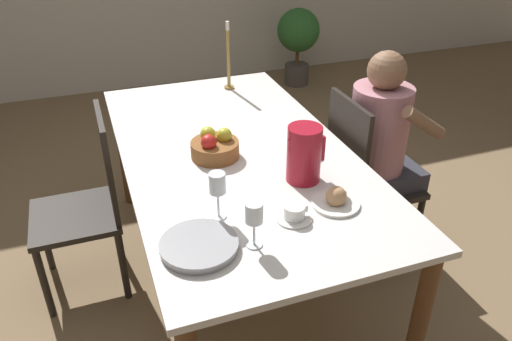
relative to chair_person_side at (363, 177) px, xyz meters
The scene contains 15 objects.
ground_plane 0.86m from the chair_person_side, behind, with size 20.00×20.00×0.00m, color #7F6647.
dining_table 0.72m from the chair_person_side, behind, with size 1.04×1.95×0.77m.
chair_person_side is the anchor object (origin of this frame).
chair_opposite 1.42m from the chair_person_side, 169.91° to the left, with size 0.42×0.42×0.95m.
person_seated 0.22m from the chair_person_side, ahead, with size 0.39×0.41×1.18m.
red_pitcher 0.71m from the chair_person_side, 149.13° to the right, with size 0.17×0.15×0.25m.
wine_glass_water 1.10m from the chair_person_side, 154.31° to the right, with size 0.06×0.06×0.19m.
wine_glass_juice 1.14m from the chair_person_side, 142.70° to the right, with size 0.06×0.06×0.18m.
teacup_near_person 0.91m from the chair_person_side, 139.93° to the right, with size 0.14×0.14×0.06m.
teacup_across 0.50m from the chair_person_side, 164.43° to the right, with size 0.14×0.14×0.06m.
serving_tray 1.24m from the chair_person_side, 149.84° to the right, with size 0.28×0.28×0.03m.
bread_plate 0.76m from the chair_person_side, 131.70° to the right, with size 0.19×0.19×0.08m.
fruit_bowl 0.87m from the chair_person_side, behind, with size 0.22×0.22×0.13m.
candlestick_tall 1.05m from the chair_person_side, 120.86° to the left, with size 0.06×0.06×0.41m.
potted_plant 2.71m from the chair_person_side, 73.32° to the left, with size 0.43×0.43×0.77m.
Camera 1 is at (-0.62, -1.99, 1.89)m, focal length 35.00 mm.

